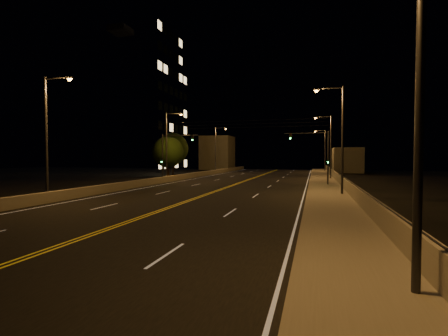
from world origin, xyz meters
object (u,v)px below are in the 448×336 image
(streetlight_3, at_px, (324,148))
(streetlight_5, at_px, (168,142))
(streetlight_2, at_px, (329,143))
(traffic_signal_left, at_px, (169,152))
(streetlight_0, at_px, (407,70))
(streetlight_1, at_px, (339,133))
(streetlight_4, at_px, (49,130))
(streetlight_6, at_px, (217,147))
(tree_0, at_px, (168,152))
(tree_1, at_px, (173,149))
(traffic_signal_right, at_px, (319,152))
(building_tower, at_px, (121,103))

(streetlight_3, distance_m, streetlight_5, 41.58)
(streetlight_2, height_order, traffic_signal_left, streetlight_2)
(streetlight_0, relative_size, streetlight_1, 1.00)
(traffic_signal_left, bearing_deg, streetlight_4, -93.35)
(streetlight_6, height_order, tree_0, streetlight_6)
(tree_1, bearing_deg, streetlight_2, -11.44)
(streetlight_2, bearing_deg, tree_1, 168.56)
(streetlight_4, distance_m, streetlight_5, 20.80)
(streetlight_0, relative_size, streetlight_3, 1.00)
(streetlight_3, relative_size, tree_1, 1.21)
(traffic_signal_right, bearing_deg, streetlight_5, 174.15)
(streetlight_2, relative_size, traffic_signal_right, 1.48)
(streetlight_1, height_order, streetlight_6, same)
(streetlight_2, bearing_deg, streetlight_3, 90.00)
(streetlight_5, height_order, traffic_signal_right, streetlight_5)
(traffic_signal_left, bearing_deg, tree_1, 113.09)
(streetlight_3, bearing_deg, streetlight_6, -149.54)
(streetlight_1, distance_m, traffic_signal_right, 9.69)
(traffic_signal_left, bearing_deg, streetlight_3, 61.60)
(streetlight_0, xyz_separation_m, traffic_signal_left, (-20.36, 30.52, -1.44))
(streetlight_3, height_order, tree_0, streetlight_3)
(tree_1, bearing_deg, streetlight_5, -67.67)
(streetlight_3, bearing_deg, streetlight_5, -121.07)
(streetlight_2, xyz_separation_m, building_tower, (-41.40, 10.48, 9.23))
(streetlight_4, xyz_separation_m, streetlight_6, (0.00, 43.80, 0.00))
(streetlight_0, distance_m, traffic_signal_left, 36.72)
(traffic_signal_left, height_order, tree_0, tree_0)
(streetlight_5, xyz_separation_m, traffic_signal_right, (19.96, -2.04, -1.44))
(streetlight_0, xyz_separation_m, streetlight_6, (-21.46, 55.56, 0.00))
(streetlight_0, bearing_deg, streetlight_4, 151.27)
(tree_1, bearing_deg, traffic_signal_right, -32.57)
(traffic_signal_right, relative_size, traffic_signal_left, 1.00)
(streetlight_4, xyz_separation_m, streetlight_5, (0.00, 20.80, 0.00))
(streetlight_6, bearing_deg, streetlight_5, -90.00)
(streetlight_2, distance_m, tree_1, 27.98)
(traffic_signal_right, bearing_deg, streetlight_4, -136.78)
(streetlight_3, xyz_separation_m, streetlight_4, (-21.46, -56.42, 0.00))
(traffic_signal_left, relative_size, tree_0, 0.96)
(streetlight_2, xyz_separation_m, streetlight_5, (-21.46, -8.97, 0.00))
(streetlight_0, xyz_separation_m, building_tower, (-41.40, 52.01, 9.23))
(streetlight_1, height_order, streetlight_2, same)
(traffic_signal_left, bearing_deg, traffic_signal_right, 0.00)
(streetlight_3, distance_m, tree_0, 38.29)
(tree_1, bearing_deg, tree_0, -70.09)
(streetlight_4, distance_m, traffic_signal_left, 18.85)
(building_tower, bearing_deg, tree_0, -38.06)
(traffic_signal_right, bearing_deg, streetlight_2, 82.25)
(streetlight_4, relative_size, streetlight_6, 1.00)
(streetlight_4, relative_size, streetlight_5, 1.00)
(streetlight_5, bearing_deg, traffic_signal_left, -61.72)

